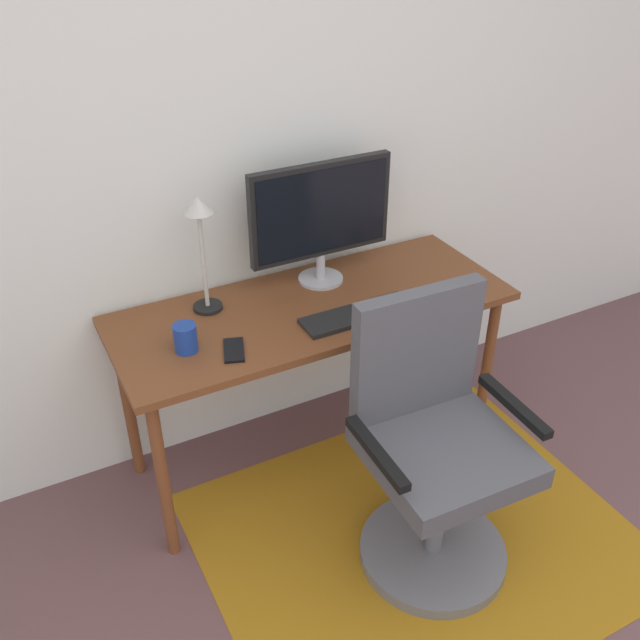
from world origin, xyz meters
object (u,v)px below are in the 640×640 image
coffee_cup (185,338)px  desk_lamp (200,231)px  cell_phone (234,350)px  office_chair (433,459)px  keyboard (357,315)px  monitor (321,214)px  computer_mouse (434,294)px  desk (313,322)px

coffee_cup → desk_lamp: (0.16, 0.23, 0.27)m
cell_phone → office_chair: bearing=-24.5°
desk_lamp → keyboard: bearing=-33.5°
monitor → coffee_cup: size_ratio=5.79×
keyboard → coffee_cup: coffee_cup is taller
keyboard → computer_mouse: (0.33, -0.02, 0.01)m
monitor → office_chair: monitor is taller
keyboard → cell_phone: 0.49m
desk_lamp → office_chair: bearing=-58.4°
computer_mouse → desk: bearing=158.8°
keyboard → coffee_cup: (-0.63, 0.08, 0.04)m
monitor → keyboard: bearing=-91.7°
keyboard → desk_lamp: size_ratio=0.96×
computer_mouse → cell_phone: computer_mouse is taller
keyboard → office_chair: (0.02, -0.49, -0.32)m
cell_phone → coffee_cup: bearing=169.5°
desk_lamp → computer_mouse: bearing=-22.1°
desk → cell_phone: 0.42m
desk → cell_phone: size_ratio=10.88×
computer_mouse → coffee_cup: size_ratio=1.04×
desk → desk_lamp: size_ratio=3.40×
desk_lamp → office_chair: 1.13m
cell_phone → office_chair: 0.77m
desk → coffee_cup: (-0.52, -0.07, 0.13)m
coffee_cup → desk_lamp: 0.38m
monitor → computer_mouse: bearing=-45.1°
desk_lamp → office_chair: size_ratio=0.44×
monitor → cell_phone: 0.65m
monitor → office_chair: bearing=-88.9°
keyboard → monitor: bearing=88.3°
computer_mouse → coffee_cup: coffee_cup is taller
desk → cell_phone: bearing=-158.3°
computer_mouse → office_chair: office_chair is taller
desk → office_chair: office_chair is taller
computer_mouse → coffee_cup: bearing=174.1°
cell_phone → monitor: bearing=51.2°
desk → coffee_cup: coffee_cup is taller
desk → computer_mouse: computer_mouse is taller
cell_phone → office_chair: office_chair is taller
keyboard → office_chair: bearing=-87.1°
keyboard → desk_lamp: desk_lamp is taller
monitor → coffee_cup: 0.71m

